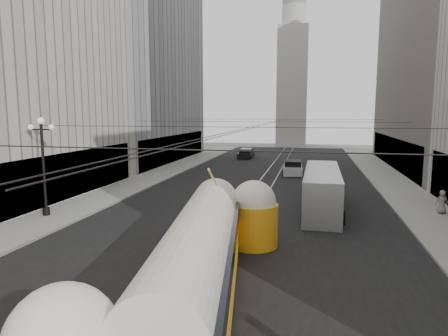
% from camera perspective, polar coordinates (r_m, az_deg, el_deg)
% --- Properties ---
extents(road, '(20.00, 85.00, 0.02)m').
position_cam_1_polar(road, '(37.76, 5.73, -2.53)').
color(road, black).
rests_on(road, ground).
extents(sidewalk_left, '(4.00, 72.00, 0.15)m').
position_cam_1_polar(sidewalk_left, '(44.08, -9.40, -0.99)').
color(sidewalk_left, gray).
rests_on(sidewalk_left, ground).
extents(sidewalk_right, '(4.00, 72.00, 0.15)m').
position_cam_1_polar(sidewalk_right, '(41.67, 22.95, -2.03)').
color(sidewalk_right, gray).
rests_on(sidewalk_right, ground).
extents(rail_left, '(0.12, 85.00, 0.04)m').
position_cam_1_polar(rail_left, '(37.86, 4.60, -2.49)').
color(rail_left, gray).
rests_on(rail_left, ground).
extents(rail_right, '(0.12, 85.00, 0.04)m').
position_cam_1_polar(rail_right, '(37.69, 6.86, -2.57)').
color(rail_right, gray).
rests_on(rail_right, ground).
extents(building_left_far, '(12.60, 28.60, 28.60)m').
position_cam_1_polar(building_left_far, '(58.24, -12.75, 15.11)').
color(building_left_far, '#999999').
rests_on(building_left_far, ground).
extents(distant_tower, '(6.00, 6.00, 31.36)m').
position_cam_1_polar(distant_tower, '(84.90, 9.77, 13.30)').
color(distant_tower, '#B2AFA8').
rests_on(distant_tower, ground).
extents(lamppost_left_mid, '(1.86, 0.44, 6.37)m').
position_cam_1_polar(lamppost_left_mid, '(28.22, -24.42, 0.96)').
color(lamppost_left_mid, black).
rests_on(lamppost_left_mid, sidewalk_left).
extents(catenary, '(25.00, 72.00, 0.23)m').
position_cam_1_polar(catenary, '(36.14, 5.85, 6.39)').
color(catenary, black).
rests_on(catenary, ground).
extents(streetcar, '(4.48, 15.69, 3.46)m').
position_cam_1_polar(streetcar, '(14.62, -3.50, -12.60)').
color(streetcar, '#FDA616').
rests_on(streetcar, ground).
extents(city_bus, '(2.63, 11.24, 2.85)m').
position_cam_1_polar(city_bus, '(28.95, 13.81, -2.78)').
color(city_bus, '#96999A').
rests_on(city_bus, ground).
extents(sedan_white_far, '(2.25, 4.99, 1.55)m').
position_cam_1_polar(sedan_white_far, '(45.05, 9.80, -0.01)').
color(sedan_white_far, silver).
rests_on(sedan_white_far, ground).
extents(sedan_dark_far, '(2.07, 4.64, 1.44)m').
position_cam_1_polar(sedan_dark_far, '(60.38, 3.19, 2.04)').
color(sedan_dark_far, black).
rests_on(sedan_dark_far, ground).
extents(pedestrian_sidewalk_right, '(0.78, 0.48, 1.57)m').
position_cam_1_polar(pedestrian_sidewalk_right, '(30.28, 28.71, -4.27)').
color(pedestrian_sidewalk_right, slate).
rests_on(pedestrian_sidewalk_right, sidewalk_right).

